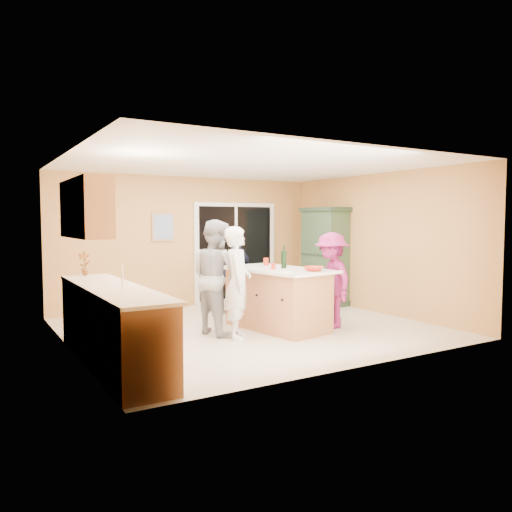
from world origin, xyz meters
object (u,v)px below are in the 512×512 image
green_hutch (325,257)px  woman_navy (237,273)px  kitchen_island (277,300)px  woman_white (238,283)px  woman_grey (216,277)px  woman_magenta (331,280)px

green_hutch → woman_navy: size_ratio=1.32×
green_hutch → woman_navy: green_hutch is taller
kitchen_island → woman_white: (-0.85, -0.23, 0.36)m
woman_grey → kitchen_island: bearing=-114.0°
woman_grey → woman_navy: bearing=-51.9°
green_hutch → woman_navy: 2.08m
woman_grey → green_hutch: bearing=-79.7°
woman_white → woman_grey: size_ratio=0.94×
woman_white → woman_navy: bearing=2.8°
woman_grey → woman_magenta: bearing=-119.8°
woman_grey → woman_magenta: size_ratio=1.13×
woman_white → woman_magenta: size_ratio=1.07×
woman_white → woman_navy: size_ratio=1.08×
woman_navy → woman_magenta: size_ratio=0.98×
green_hutch → woman_magenta: (-1.34, -1.87, -0.20)m
kitchen_island → woman_white: 0.95m
green_hutch → woman_magenta: 2.31m
woman_white → woman_magenta: bearing=-63.4°
woman_navy → green_hutch: bearing=153.4°
woman_grey → woman_navy: woman_grey is taller
woman_white → woman_grey: bearing=48.9°
kitchen_island → woman_navy: bearing=78.1°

